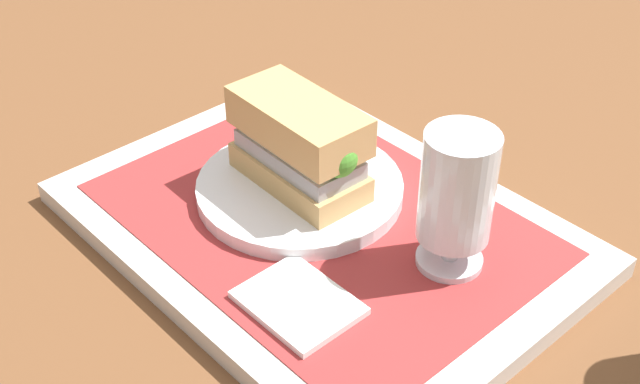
% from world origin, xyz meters
% --- Properties ---
extents(ground_plane, '(3.00, 3.00, 0.00)m').
position_xyz_m(ground_plane, '(0.00, 0.00, 0.00)').
color(ground_plane, brown).
extents(tray, '(0.44, 0.32, 0.02)m').
position_xyz_m(tray, '(0.00, 0.00, 0.01)').
color(tray, silver).
rests_on(tray, ground_plane).
extents(placemat, '(0.38, 0.27, 0.00)m').
position_xyz_m(placemat, '(0.00, 0.00, 0.02)').
color(placemat, '#9E2D2D').
rests_on(placemat, tray).
extents(plate, '(0.19, 0.19, 0.01)m').
position_xyz_m(plate, '(-0.04, 0.01, 0.03)').
color(plate, white).
rests_on(plate, placemat).
extents(sandwich, '(0.13, 0.07, 0.08)m').
position_xyz_m(sandwich, '(-0.03, 0.01, 0.08)').
color(sandwich, tan).
rests_on(sandwich, plate).
extents(beer_glass, '(0.06, 0.06, 0.12)m').
position_xyz_m(beer_glass, '(0.12, 0.04, 0.09)').
color(beer_glass, silver).
rests_on(beer_glass, placemat).
extents(napkin_folded, '(0.09, 0.07, 0.01)m').
position_xyz_m(napkin_folded, '(0.07, -0.09, 0.02)').
color(napkin_folded, white).
rests_on(napkin_folded, placemat).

